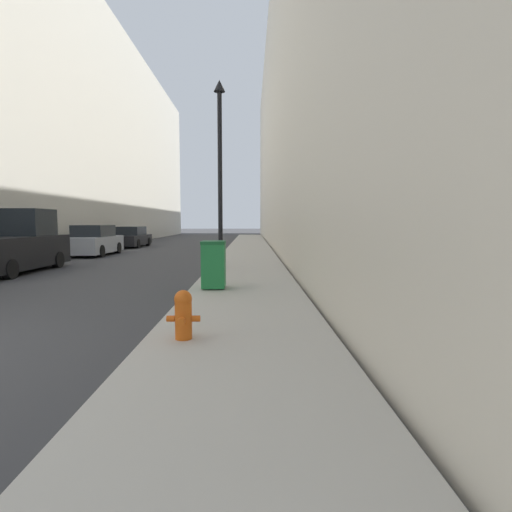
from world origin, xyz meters
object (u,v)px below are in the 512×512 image
Objects in this scene: fire_hydrant at (183,313)px; lamppost at (220,164)px; pickup_truck at (13,246)px; parked_sedan_near at (94,241)px; trash_bin at (214,264)px; parked_sedan_far at (131,237)px.

fire_hydrant is 0.11× the size of lamppost.
parked_sedan_near is (0.05, 7.36, -0.19)m from pickup_truck.
fire_hydrant is at bearing -90.39° from trash_bin.
parked_sedan_near reaches higher than fire_hydrant.
lamppost is 1.31× the size of pickup_truck.
parked_sedan_near is 7.21m from parked_sedan_far.
trash_bin reaches higher than fire_hydrant.
fire_hydrant is 0.16× the size of parked_sedan_near.
pickup_truck is at bearing -89.65° from parked_sedan_far.
trash_bin is at bearing -56.97° from parked_sedan_near.
lamppost is 8.08m from pickup_truck.
fire_hydrant is 0.14× the size of pickup_truck.
parked_sedan_far is at bearing 117.68° from lamppost.
lamppost is at bearing -44.34° from parked_sedan_near.
lamppost is 1.52× the size of parked_sedan_near.
trash_bin is 0.18× the size of lamppost.
parked_sedan_near is (-7.47, 7.30, -3.13)m from lamppost.
lamppost is at bearing 0.47° from pickup_truck.
pickup_truck is at bearing -90.39° from parked_sedan_near.
parked_sedan_near is at bearing -88.89° from parked_sedan_far.
fire_hydrant is at bearing -48.98° from pickup_truck.
parked_sedan_near is at bearing 115.19° from fire_hydrant.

